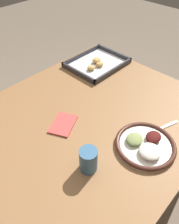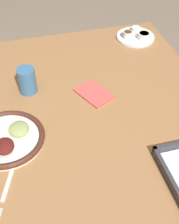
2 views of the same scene
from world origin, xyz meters
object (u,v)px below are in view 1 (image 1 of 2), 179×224
(drinking_cup, at_px, (88,160))
(dinner_plate, at_px, (145,145))
(fork, at_px, (167,126))
(baking_tray, at_px, (97,63))
(napkin, at_px, (63,124))

(drinking_cup, bearing_deg, dinner_plate, -23.23)
(fork, xyz_separation_m, baking_tray, (0.17, 0.58, 0.01))
(baking_tray, distance_m, drinking_cup, 0.74)
(fork, relative_size, drinking_cup, 1.97)
(baking_tray, xyz_separation_m, drinking_cup, (-0.56, -0.47, 0.04))
(dinner_plate, distance_m, baking_tray, 0.66)
(dinner_plate, distance_m, napkin, 0.37)
(dinner_plate, height_order, drinking_cup, drinking_cup)
(dinner_plate, relative_size, napkin, 1.52)
(napkin, bearing_deg, baking_tray, 26.00)
(baking_tray, distance_m, napkin, 0.54)
(fork, bearing_deg, drinking_cup, -175.55)
(dinner_plate, bearing_deg, baking_tray, 59.64)
(fork, distance_m, drinking_cup, 0.41)
(baking_tray, bearing_deg, napkin, -154.00)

